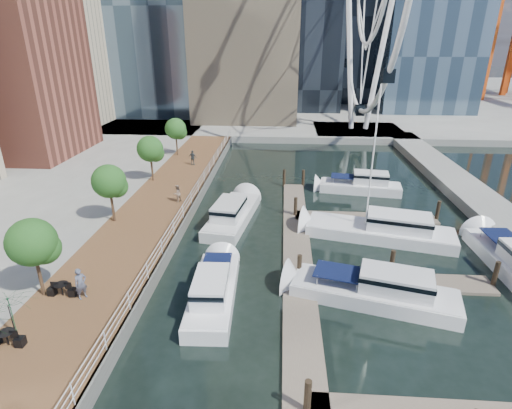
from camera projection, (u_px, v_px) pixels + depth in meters
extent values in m
plane|color=black|center=(239.00, 373.00, 18.35)|extent=(520.00, 520.00, 0.00)
cube|color=brown|center=(149.00, 222.00, 32.58)|extent=(6.00, 60.00, 1.00)
cube|color=#595954|center=(185.00, 223.00, 32.40)|extent=(0.25, 60.00, 1.00)
cube|color=gray|center=(278.00, 94.00, 112.40)|extent=(200.00, 114.00, 1.00)
cube|color=gray|center=(487.00, 208.00, 35.39)|extent=(4.00, 60.00, 1.00)
cube|color=gray|center=(358.00, 132.00, 65.33)|extent=(14.00, 12.00, 1.00)
cube|color=#6D6051|center=(298.00, 263.00, 27.36)|extent=(2.00, 32.00, 0.20)
cube|color=#6D6051|center=(394.00, 282.00, 25.14)|extent=(12.00, 2.00, 0.20)
cube|color=#6D6051|center=(365.00, 218.00, 34.38)|extent=(12.00, 2.00, 0.20)
cube|color=brown|center=(18.00, 70.00, 47.49)|extent=(12.00, 14.00, 20.00)
cube|color=#BCAD8E|center=(39.00, 36.00, 61.14)|extent=(14.00, 16.00, 28.00)
cylinder|color=white|center=(350.00, 43.00, 60.39)|extent=(0.80, 0.80, 26.00)
cylinder|color=white|center=(383.00, 43.00, 60.08)|extent=(0.80, 0.80, 26.00)
cylinder|color=#3F2B1C|center=(40.00, 276.00, 21.93)|extent=(0.20, 0.20, 2.40)
sphere|color=#265B1E|center=(32.00, 242.00, 21.14)|extent=(2.60, 2.60, 2.60)
cylinder|color=#3F2B1C|center=(113.00, 207.00, 31.17)|extent=(0.20, 0.20, 2.40)
sphere|color=#265B1E|center=(109.00, 181.00, 30.38)|extent=(2.60, 2.60, 2.60)
cylinder|color=#3F2B1C|center=(152.00, 169.00, 40.41)|extent=(0.20, 0.20, 2.40)
sphere|color=#265B1E|center=(150.00, 149.00, 39.61)|extent=(2.60, 2.60, 2.60)
cylinder|color=#3F2B1C|center=(177.00, 145.00, 49.65)|extent=(0.20, 0.20, 2.40)
sphere|color=#265B1E|center=(176.00, 129.00, 48.85)|extent=(2.60, 2.60, 2.60)
imported|color=#4F556A|center=(81.00, 284.00, 21.76)|extent=(0.76, 0.79, 1.81)
imported|color=gray|center=(177.00, 193.00, 35.10)|extent=(0.91, 0.96, 1.56)
imported|color=#323A3F|center=(193.00, 158.00, 45.70)|extent=(1.06, 0.62, 1.70)
imported|color=#103D21|center=(11.00, 317.00, 18.73)|extent=(3.28, 3.30, 2.29)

